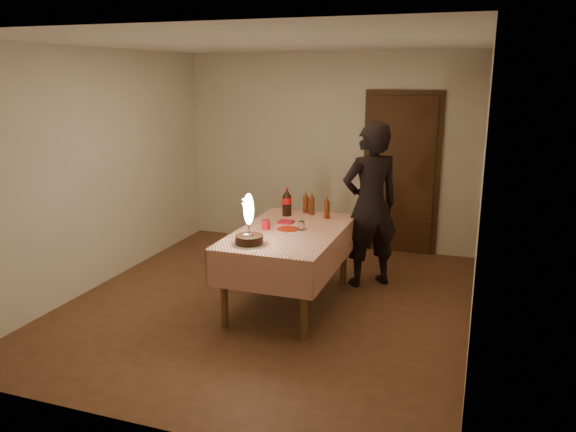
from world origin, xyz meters
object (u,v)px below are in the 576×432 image
object	(u,v)px
red_cup	(266,225)
cola_bottle	(287,202)
clear_cup	(301,225)
dining_table	(290,240)
birthday_cake	(249,231)
red_plate	(288,229)
amber_bottle_mid	(312,204)
amber_bottle_left	(306,203)
photographer	(370,205)
amber_bottle_right	(327,208)

from	to	relation	value
red_cup	cola_bottle	bearing A→B (deg)	89.28
clear_cup	cola_bottle	size ratio (longest dim) A/B	0.28
dining_table	red_cup	world-z (taller)	red_cup
birthday_cake	red_cup	size ratio (longest dim) A/B	4.79
dining_table	red_cup	distance (m)	0.29
dining_table	red_plate	world-z (taller)	red_plate
amber_bottle_mid	red_cup	bearing A→B (deg)	-108.55
birthday_cake	dining_table	bearing A→B (deg)	71.19
cola_bottle	amber_bottle_left	xyz separation A→B (m)	(0.16, 0.19, -0.03)
photographer	amber_bottle_right	bearing A→B (deg)	-152.10
cola_bottle	amber_bottle_right	bearing A→B (deg)	4.17
dining_table	clear_cup	distance (m)	0.19
cola_bottle	amber_bottle_mid	bearing A→B (deg)	29.34
red_cup	amber_bottle_right	distance (m)	0.80
cola_bottle	amber_bottle_mid	distance (m)	0.28
birthday_cake	amber_bottle_left	size ratio (longest dim) A/B	1.88
red_plate	amber_bottle_left	xyz separation A→B (m)	(-0.04, 0.73, 0.11)
dining_table	amber_bottle_right	bearing A→B (deg)	69.33
photographer	red_plate	bearing A→B (deg)	-130.67
dining_table	amber_bottle_mid	size ratio (longest dim) A/B	6.75
clear_cup	cola_bottle	distance (m)	0.61
red_cup	photographer	bearing A→B (deg)	44.67
red_plate	clear_cup	bearing A→B (deg)	12.69
cola_bottle	amber_bottle_right	distance (m)	0.45
red_plate	clear_cup	world-z (taller)	clear_cup
birthday_cake	amber_bottle_right	distance (m)	1.24
birthday_cake	amber_bottle_mid	xyz separation A→B (m)	(0.22, 1.27, -0.01)
dining_table	amber_bottle_right	xyz separation A→B (m)	(0.22, 0.59, 0.22)
red_plate	amber_bottle_right	size ratio (longest dim) A/B	0.86
red_cup	photographer	xyz separation A→B (m)	(0.89, 0.88, 0.08)
amber_bottle_left	amber_bottle_mid	distance (m)	0.10
clear_cup	cola_bottle	world-z (taller)	cola_bottle
birthday_cake	cola_bottle	size ratio (longest dim) A/B	1.51
dining_table	amber_bottle_left	bearing A→B (deg)	95.16
red_cup	amber_bottle_left	world-z (taller)	amber_bottle_left
red_plate	clear_cup	xyz separation A→B (m)	(0.13, 0.03, 0.04)
amber_bottle_mid	cola_bottle	bearing A→B (deg)	-150.66
birthday_cake	cola_bottle	xyz separation A→B (m)	(-0.03, 1.13, 0.03)
cola_bottle	red_cup	bearing A→B (deg)	-90.72
dining_table	photographer	world-z (taller)	photographer
dining_table	photographer	distance (m)	1.08
dining_table	photographer	size ratio (longest dim) A/B	0.94
clear_cup	amber_bottle_right	world-z (taller)	amber_bottle_right
birthday_cake	amber_bottle_right	world-z (taller)	birthday_cake
amber_bottle_right	amber_bottle_mid	xyz separation A→B (m)	(-0.20, 0.11, 0.00)
red_plate	amber_bottle_right	xyz separation A→B (m)	(0.25, 0.57, 0.11)
red_plate	cola_bottle	bearing A→B (deg)	110.35
clear_cup	photographer	world-z (taller)	photographer
dining_table	birthday_cake	world-z (taller)	birthday_cake
amber_bottle_left	amber_bottle_right	xyz separation A→B (m)	(0.29, -0.16, 0.00)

